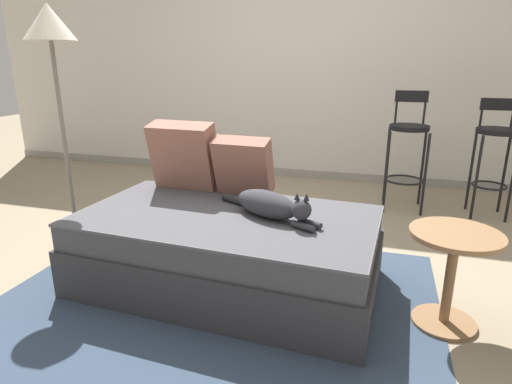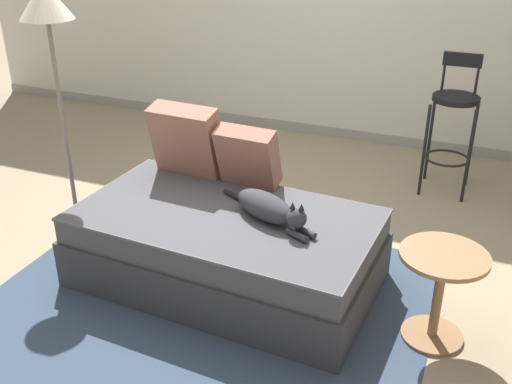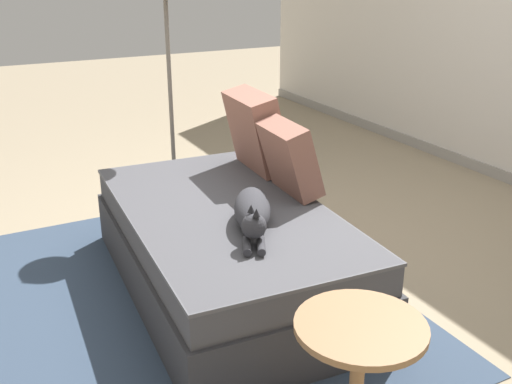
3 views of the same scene
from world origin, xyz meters
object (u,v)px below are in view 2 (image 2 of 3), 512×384
couch (226,247)px  throw_pillow_corner (187,140)px  throw_pillow_middle (248,157)px  cat (269,208)px  floor_lamp (49,26)px  bar_stool_near_window (453,117)px  side_table (440,284)px

couch → throw_pillow_corner: bearing=137.7°
throw_pillow_middle → cat: 0.47m
couch → cat: 0.40m
throw_pillow_middle → floor_lamp: size_ratio=0.24×
cat → throw_pillow_corner: bearing=151.5°
throw_pillow_corner → throw_pillow_middle: size_ratio=1.19×
throw_pillow_middle → floor_lamp: floor_lamp is taller
floor_lamp → bar_stool_near_window: bearing=35.6°
throw_pillow_middle → side_table: throw_pillow_middle is taller
throw_pillow_corner → bar_stool_near_window: 2.05m
throw_pillow_corner → floor_lamp: (-0.76, -0.24, 0.70)m
throw_pillow_corner → throw_pillow_middle: throw_pillow_corner is taller
cat → side_table: bearing=-5.7°
throw_pillow_corner → throw_pillow_middle: (0.43, -0.02, -0.04)m
couch → cat: (0.26, 0.02, 0.30)m
bar_stool_near_window → side_table: bar_stool_near_window is taller
side_table → floor_lamp: bearing=174.4°
side_table → couch: bearing=176.7°
couch → floor_lamp: floor_lamp is taller
throw_pillow_middle → cat: (0.28, -0.36, -0.12)m
couch → cat: bearing=5.5°
floor_lamp → couch: bearing=-8.0°
bar_stool_near_window → throw_pillow_corner: bearing=-137.6°
side_table → throw_pillow_corner: bearing=163.9°
throw_pillow_middle → bar_stool_near_window: bearing=52.5°
couch → throw_pillow_middle: size_ratio=4.55×
throw_pillow_corner → couch: bearing=-42.3°
throw_pillow_middle → throw_pillow_corner: bearing=176.7°
cat → side_table: cat is taller
throw_pillow_corner → side_table: 1.77m
throw_pillow_middle → floor_lamp: bearing=-169.6°
couch → cat: cat is taller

